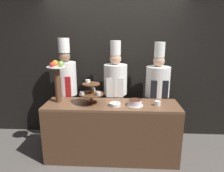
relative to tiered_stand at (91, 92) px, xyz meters
The scene contains 11 objects.
ground_plane 1.16m from the tiered_stand, 40.78° to the right, with size 14.00×14.00×0.00m, color #5B5651.
wall_back 1.00m from the tiered_stand, 71.27° to the left, with size 10.00×0.06×2.80m.
buffet_counter 0.71m from the tiered_stand, ahead, with size 2.01×0.57×0.90m.
tiered_stand is the anchor object (origin of this frame).
fruit_pedestal 0.56m from the tiered_stand, behind, with size 0.29×0.29×0.64m.
cake_round 0.67m from the tiered_stand, ahead, with size 0.23×0.23×0.09m.
cup_white 0.99m from the tiered_stand, ahead, with size 0.09×0.09×0.07m.
serving_bowl_near 0.40m from the tiered_stand, ahead, with size 0.16×0.16×0.15m.
chef_left 0.73m from the tiered_stand, 135.46° to the left, with size 0.37×0.37×1.85m.
chef_center_left 0.62m from the tiered_stand, 56.36° to the left, with size 0.40×0.40×1.81m.
chef_center_right 1.18m from the tiered_stand, 25.80° to the left, with size 0.40×0.40×1.79m.
Camera 1 is at (0.16, -2.55, 1.90)m, focal length 32.00 mm.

